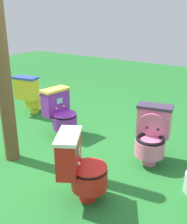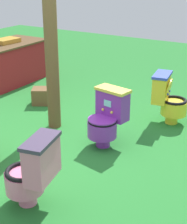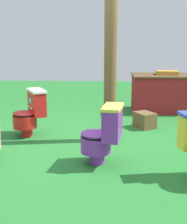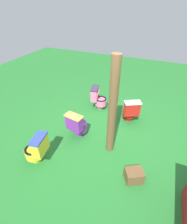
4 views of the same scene
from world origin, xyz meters
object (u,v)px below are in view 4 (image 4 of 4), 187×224
object	(u,v)px
toilet_purple	(77,125)
toilet_yellow	(37,149)
toilet_pink	(98,98)
small_crate	(134,175)
toilet_red	(130,111)
wooden_post	(113,110)
lemon_bucket	(114,98)

from	to	relation	value
toilet_purple	toilet_yellow	bearing A→B (deg)	-101.54
toilet_pink	small_crate	size ratio (longest dim) A/B	2.13
toilet_red	toilet_yellow	bearing A→B (deg)	-152.41
toilet_red	wooden_post	size ratio (longest dim) A/B	0.32
wooden_post	small_crate	xyz separation A→B (m)	(0.61, 0.70, -0.99)
wooden_post	lemon_bucket	xyz separation A→B (m)	(-2.18, -0.58, -1.00)
toilet_red	small_crate	world-z (taller)	toilet_red
toilet_pink	small_crate	distance (m)	2.70
toilet_pink	wooden_post	world-z (taller)	wooden_post
lemon_bucket	toilet_purple	bearing A→B (deg)	-8.55
toilet_purple	small_crate	bearing A→B (deg)	-13.53
toilet_pink	toilet_yellow	xyz separation A→B (m)	(2.50, -0.38, 0.00)
wooden_post	toilet_red	bearing A→B (deg)	172.06
toilet_red	small_crate	size ratio (longest dim) A/B	2.13
toilet_yellow	toilet_purple	bearing A→B (deg)	-31.09
toilet_purple	toilet_yellow	distance (m)	1.13
toilet_purple	lemon_bucket	size ratio (longest dim) A/B	2.63
toilet_yellow	wooden_post	size ratio (longest dim) A/B	0.32
toilet_red	wooden_post	bearing A→B (deg)	-126.39
toilet_pink	wooden_post	distance (m)	1.94
toilet_yellow	lemon_bucket	size ratio (longest dim) A/B	2.63
toilet_red	toilet_pink	size ratio (longest dim) A/B	1.00
small_crate	lemon_bucket	xyz separation A→B (m)	(-2.79, -1.28, -0.02)
toilet_purple	toilet_yellow	world-z (taller)	same
toilet_pink	lemon_bucket	world-z (taller)	toilet_pink
toilet_red	toilet_pink	xyz separation A→B (m)	(-0.30, -1.10, 0.00)
toilet_red	lemon_bucket	size ratio (longest dim) A/B	2.63
toilet_yellow	small_crate	bearing A→B (deg)	-89.52
lemon_bucket	toilet_red	bearing A→B (deg)	38.43
toilet_yellow	wooden_post	distance (m)	1.79
wooden_post	toilet_pink	bearing A→B (deg)	-148.86
toilet_purple	lemon_bucket	xyz separation A→B (m)	(-2.10, 0.32, -0.25)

